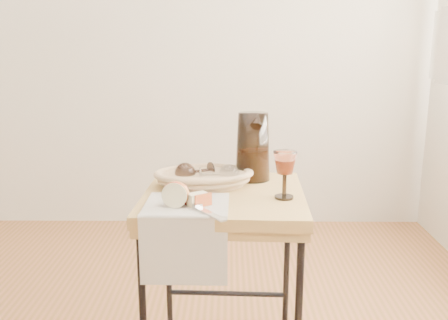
# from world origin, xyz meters

# --- Properties ---
(wall_back) EXTENTS (3.60, 0.00, 2.70)m
(wall_back) POSITION_xyz_m (0.00, 1.80, 1.35)
(wall_back) COLOR beige
(wall_back) RESTS_ON ground
(side_table) EXTENTS (0.58, 0.58, 0.70)m
(side_table) POSITION_xyz_m (0.47, 0.20, 0.35)
(side_table) COLOR brown
(side_table) RESTS_ON floor
(tea_towel) EXTENTS (0.27, 0.25, 0.01)m
(tea_towel) POSITION_xyz_m (0.35, 0.05, 0.71)
(tea_towel) COLOR silver
(tea_towel) RESTS_ON side_table
(bread_basket) EXTENTS (0.34, 0.26, 0.05)m
(bread_basket) POSITION_xyz_m (0.40, 0.28, 0.73)
(bread_basket) COLOR #976E4F
(bread_basket) RESTS_ON side_table
(goblet_lying_a) EXTENTS (0.15, 0.13, 0.08)m
(goblet_lying_a) POSITION_xyz_m (0.37, 0.29, 0.75)
(goblet_lying_a) COLOR #4C362B
(goblet_lying_a) RESTS_ON bread_basket
(goblet_lying_b) EXTENTS (0.13, 0.09, 0.07)m
(goblet_lying_b) POSITION_xyz_m (0.44, 0.26, 0.75)
(goblet_lying_b) COLOR white
(goblet_lying_b) RESTS_ON bread_basket
(pitcher) EXTENTS (0.23, 0.29, 0.30)m
(pitcher) POSITION_xyz_m (0.58, 0.37, 0.83)
(pitcher) COLOR black
(pitcher) RESTS_ON side_table
(wine_goblet) EXTENTS (0.11, 0.11, 0.16)m
(wine_goblet) POSITION_xyz_m (0.67, 0.13, 0.79)
(wine_goblet) COLOR white
(wine_goblet) RESTS_ON side_table
(apple_half) EXTENTS (0.09, 0.06, 0.08)m
(apple_half) POSITION_xyz_m (0.32, 0.03, 0.75)
(apple_half) COLOR red
(apple_half) RESTS_ON tea_towel
(apple_wedge) EXTENTS (0.07, 0.06, 0.04)m
(apple_wedge) POSITION_xyz_m (0.39, 0.04, 0.73)
(apple_wedge) COLOR beige
(apple_wedge) RESTS_ON tea_towel
(table_knife) EXTENTS (0.16, 0.22, 0.02)m
(table_knife) POSITION_xyz_m (0.39, -0.00, 0.72)
(table_knife) COLOR silver
(table_knife) RESTS_ON tea_towel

